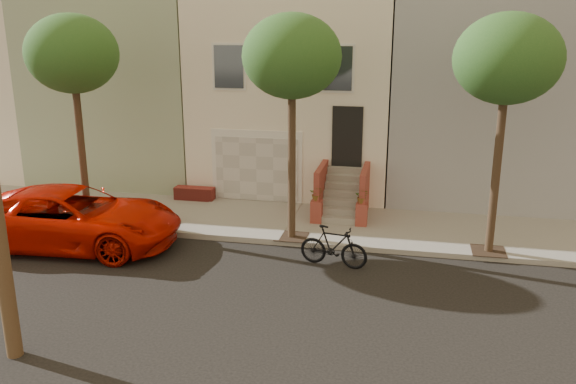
# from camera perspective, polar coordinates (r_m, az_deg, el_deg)

# --- Properties ---
(ground) EXTENTS (90.00, 90.00, 0.00)m
(ground) POSITION_cam_1_polar(r_m,az_deg,el_deg) (14.13, -6.90, -9.98)
(ground) COLOR black
(ground) RESTS_ON ground
(sidewalk) EXTENTS (40.00, 3.70, 0.15)m
(sidewalk) POSITION_cam_1_polar(r_m,az_deg,el_deg) (18.86, -1.76, -2.82)
(sidewalk) COLOR gray
(sidewalk) RESTS_ON ground
(house_row) EXTENTS (33.10, 11.70, 7.00)m
(house_row) POSITION_cam_1_polar(r_m,az_deg,el_deg) (23.70, 1.52, 9.93)
(house_row) COLOR beige
(house_row) RESTS_ON sidewalk
(tree_left) EXTENTS (2.70, 2.57, 6.30)m
(tree_left) POSITION_cam_1_polar(r_m,az_deg,el_deg) (18.65, -20.08, 12.29)
(tree_left) COLOR #2D2116
(tree_left) RESTS_ON sidewalk
(tree_mid) EXTENTS (2.70, 2.57, 6.30)m
(tree_mid) POSITION_cam_1_polar(r_m,az_deg,el_deg) (16.24, 0.38, 12.81)
(tree_mid) COLOR #2D2116
(tree_mid) RESTS_ON sidewalk
(tree_right) EXTENTS (2.70, 2.57, 6.30)m
(tree_right) POSITION_cam_1_polar(r_m,az_deg,el_deg) (16.08, 20.41, 11.81)
(tree_right) COLOR #2D2116
(tree_right) RESTS_ON sidewalk
(pickup_truck) EXTENTS (6.29, 3.24, 1.70)m
(pickup_truck) POSITION_cam_1_polar(r_m,az_deg,el_deg) (17.82, -20.10, -2.35)
(pickup_truck) COLOR #BD0F00
(pickup_truck) RESTS_ON ground
(motorcycle) EXTENTS (1.89, 0.83, 1.10)m
(motorcycle) POSITION_cam_1_polar(r_m,az_deg,el_deg) (15.52, 4.41, -5.24)
(motorcycle) COLOR black
(motorcycle) RESTS_ON ground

